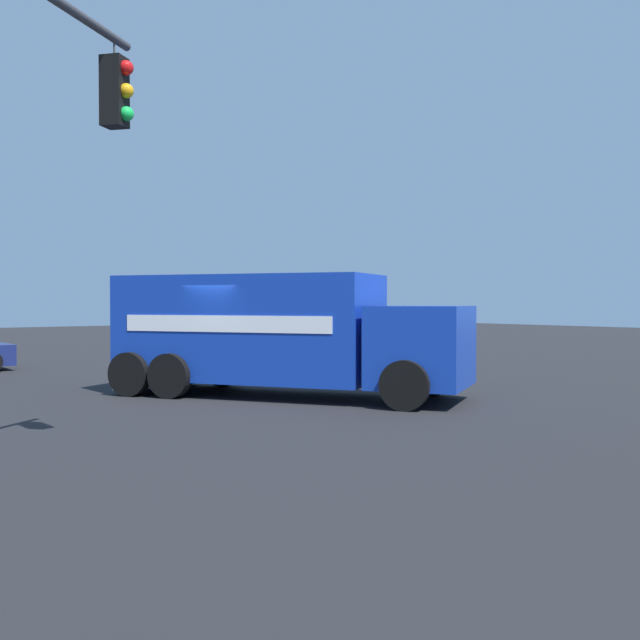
# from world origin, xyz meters

# --- Properties ---
(ground_plane) EXTENTS (100.00, 100.00, 0.00)m
(ground_plane) POSITION_xyz_m (0.00, 0.00, 0.00)
(ground_plane) COLOR black
(delivery_truck) EXTENTS (8.08, 6.29, 2.74)m
(delivery_truck) POSITION_xyz_m (-1.02, -0.70, 1.44)
(delivery_truck) COLOR #1438AD
(delivery_truck) RESTS_ON ground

